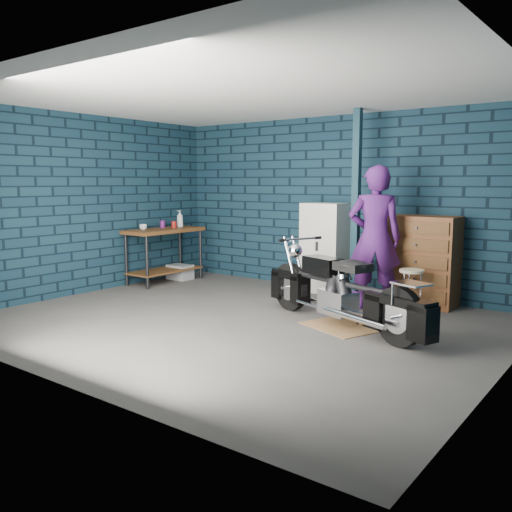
{
  "coord_description": "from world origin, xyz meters",
  "views": [
    {
      "loc": [
        4.01,
        -5.01,
        1.69
      ],
      "look_at": [
        0.03,
        0.3,
        0.78
      ],
      "focal_mm": 38.0,
      "sensor_mm": 36.0,
      "label": 1
    }
  ],
  "objects_px": {
    "workbench": "(165,255)",
    "storage_bin": "(180,272)",
    "tool_chest": "(422,261)",
    "locker": "(324,248)",
    "shop_stool": "(411,291)",
    "person": "(375,238)",
    "motorcycle": "(342,286)"
  },
  "relations": [
    {
      "from": "workbench",
      "to": "storage_bin",
      "type": "height_order",
      "value": "workbench"
    },
    {
      "from": "workbench",
      "to": "tool_chest",
      "type": "distance_m",
      "value": 4.21
    },
    {
      "from": "locker",
      "to": "tool_chest",
      "type": "distance_m",
      "value": 1.54
    },
    {
      "from": "tool_chest",
      "to": "shop_stool",
      "type": "distance_m",
      "value": 0.62
    },
    {
      "from": "person",
      "to": "storage_bin",
      "type": "height_order",
      "value": "person"
    },
    {
      "from": "workbench",
      "to": "shop_stool",
      "type": "relative_size",
      "value": 2.45
    },
    {
      "from": "person",
      "to": "shop_stool",
      "type": "bearing_deg",
      "value": 162.58
    },
    {
      "from": "workbench",
      "to": "motorcycle",
      "type": "distance_m",
      "value": 3.85
    },
    {
      "from": "shop_stool",
      "to": "locker",
      "type": "bearing_deg",
      "value": 161.9
    },
    {
      "from": "motorcycle",
      "to": "storage_bin",
      "type": "xyz_separation_m",
      "value": [
        -3.75,
        1.12,
        -0.37
      ]
    },
    {
      "from": "workbench",
      "to": "tool_chest",
      "type": "bearing_deg",
      "value": 12.33
    },
    {
      "from": "locker",
      "to": "tool_chest",
      "type": "bearing_deg",
      "value": 0.0
    },
    {
      "from": "motorcycle",
      "to": "shop_stool",
      "type": "bearing_deg",
      "value": 91.9
    },
    {
      "from": "shop_stool",
      "to": "workbench",
      "type": "bearing_deg",
      "value": -174.82
    },
    {
      "from": "tool_chest",
      "to": "shop_stool",
      "type": "height_order",
      "value": "tool_chest"
    },
    {
      "from": "person",
      "to": "tool_chest",
      "type": "distance_m",
      "value": 0.81
    },
    {
      "from": "workbench",
      "to": "motorcycle",
      "type": "bearing_deg",
      "value": -11.78
    },
    {
      "from": "workbench",
      "to": "person",
      "type": "relative_size",
      "value": 0.73
    },
    {
      "from": "workbench",
      "to": "locker",
      "type": "distance_m",
      "value": 2.74
    },
    {
      "from": "motorcycle",
      "to": "person",
      "type": "bearing_deg",
      "value": 116.02
    },
    {
      "from": "person",
      "to": "locker",
      "type": "distance_m",
      "value": 1.27
    },
    {
      "from": "motorcycle",
      "to": "locker",
      "type": "distance_m",
      "value": 2.08
    },
    {
      "from": "workbench",
      "to": "person",
      "type": "height_order",
      "value": "person"
    },
    {
      "from": "motorcycle",
      "to": "person",
      "type": "height_order",
      "value": "person"
    },
    {
      "from": "workbench",
      "to": "locker",
      "type": "relative_size",
      "value": 1.02
    },
    {
      "from": "person",
      "to": "shop_stool",
      "type": "relative_size",
      "value": 3.34
    },
    {
      "from": "locker",
      "to": "workbench",
      "type": "bearing_deg",
      "value": -160.75
    },
    {
      "from": "person",
      "to": "workbench",
      "type": "bearing_deg",
      "value": -20.03
    },
    {
      "from": "workbench",
      "to": "motorcycle",
      "type": "relative_size",
      "value": 0.62
    },
    {
      "from": "storage_bin",
      "to": "locker",
      "type": "bearing_deg",
      "value": 12.46
    },
    {
      "from": "motorcycle",
      "to": "shop_stool",
      "type": "relative_size",
      "value": 3.92
    },
    {
      "from": "storage_bin",
      "to": "tool_chest",
      "type": "height_order",
      "value": "tool_chest"
    }
  ]
}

